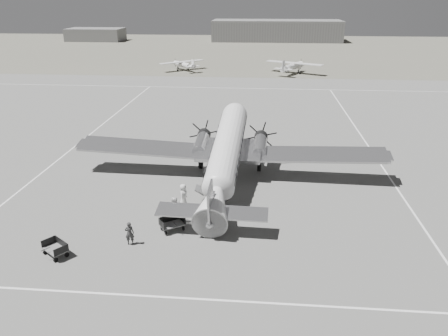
% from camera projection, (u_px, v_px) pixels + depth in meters
% --- Properties ---
extents(ground, '(260.00, 260.00, 0.00)m').
position_uv_depth(ground, '(247.00, 188.00, 35.11)').
color(ground, slate).
rests_on(ground, ground).
extents(taxi_line_near, '(60.00, 0.15, 0.01)m').
position_uv_depth(taxi_line_near, '(236.00, 301.00, 22.16)').
color(taxi_line_near, silver).
rests_on(taxi_line_near, ground).
extents(taxi_line_right, '(0.15, 80.00, 0.01)m').
position_uv_depth(taxi_line_right, '(400.00, 194.00, 34.13)').
color(taxi_line_right, silver).
rests_on(taxi_line_right, ground).
extents(taxi_line_left, '(0.15, 60.00, 0.01)m').
position_uv_depth(taxi_line_left, '(80.00, 143.00, 45.83)').
color(taxi_line_left, silver).
rests_on(taxi_line_left, ground).
extents(taxi_line_horizon, '(90.00, 0.15, 0.01)m').
position_uv_depth(taxi_line_horizon, '(257.00, 88.00, 72.11)').
color(taxi_line_horizon, silver).
rests_on(taxi_line_horizon, ground).
extents(grass_infield, '(260.00, 90.00, 0.01)m').
position_uv_depth(grass_infield, '(260.00, 49.00, 123.00)').
color(grass_infield, '#59574B').
rests_on(grass_infield, ground).
extents(hangar_main, '(42.00, 14.00, 6.60)m').
position_uv_depth(hangar_main, '(277.00, 31.00, 144.49)').
color(hangar_main, '#5E5E5E').
rests_on(hangar_main, ground).
extents(shed_secondary, '(18.00, 10.00, 4.00)m').
position_uv_depth(shed_secondary, '(96.00, 35.00, 145.26)').
color(shed_secondary, '#5E5E5E').
rests_on(shed_secondary, ground).
extents(dc3_airliner, '(27.17, 19.32, 5.06)m').
position_uv_depth(dc3_airliner, '(226.00, 155.00, 34.94)').
color(dc3_airliner, '#A9A9AC').
rests_on(dc3_airliner, ground).
extents(light_plane_left, '(12.72, 12.54, 2.05)m').
position_uv_depth(light_plane_left, '(183.00, 65.00, 88.69)').
color(light_plane_left, silver).
rests_on(light_plane_left, ground).
extents(light_plane_right, '(14.72, 13.78, 2.42)m').
position_uv_depth(light_plane_right, '(293.00, 67.00, 85.07)').
color(light_plane_right, silver).
rests_on(light_plane_right, ground).
extents(baggage_cart_near, '(1.99, 1.86, 0.92)m').
position_uv_depth(baggage_cart_near, '(172.00, 224.00, 28.66)').
color(baggage_cart_near, '#5E5E5E').
rests_on(baggage_cart_near, ground).
extents(baggage_cart_far, '(1.96, 1.86, 0.90)m').
position_uv_depth(baggage_cart_far, '(55.00, 249.00, 25.88)').
color(baggage_cart_far, '#5E5E5E').
rests_on(baggage_cart_far, ground).
extents(ground_crew, '(0.63, 0.47, 1.55)m').
position_uv_depth(ground_crew, '(130.00, 233.00, 26.95)').
color(ground_crew, '#2B2B2B').
rests_on(ground_crew, ground).
extents(ramp_agent, '(1.06, 1.15, 1.91)m').
position_uv_depth(ramp_agent, '(176.00, 210.00, 29.45)').
color(ramp_agent, silver).
rests_on(ramp_agent, ground).
extents(passenger, '(0.69, 0.94, 1.75)m').
position_uv_depth(passenger, '(183.00, 195.00, 31.79)').
color(passenger, silver).
rests_on(passenger, ground).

